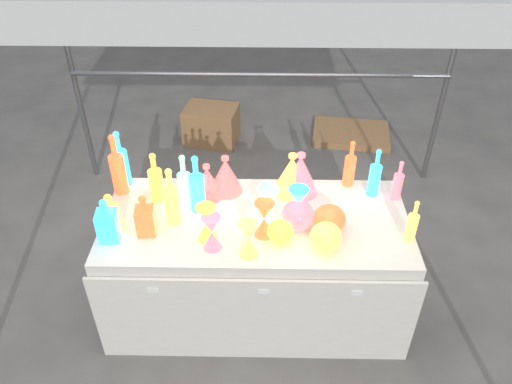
{
  "coord_description": "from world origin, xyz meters",
  "views": [
    {
      "loc": [
        0.04,
        -2.24,
        2.66
      ],
      "look_at": [
        0.0,
        0.0,
        0.95
      ],
      "focal_mm": 35.0,
      "sensor_mm": 36.0,
      "label": 1
    }
  ],
  "objects_px": {
    "globe_0": "(280,232)",
    "lampshade_0": "(207,181)",
    "bottle_0": "(155,177)",
    "decanter_0": "(111,212)",
    "hourglass_0": "(264,219)",
    "cardboard_box_closed": "(212,125)",
    "display_table": "(256,265)"
  },
  "relations": [
    {
      "from": "globe_0",
      "to": "lampshade_0",
      "type": "xyz_separation_m",
      "value": [
        -0.44,
        0.4,
        0.06
      ]
    },
    {
      "from": "bottle_0",
      "to": "decanter_0",
      "type": "bearing_deg",
      "value": -125.35
    },
    {
      "from": "decanter_0",
      "to": "hourglass_0",
      "type": "xyz_separation_m",
      "value": [
        0.86,
        -0.03,
        -0.01
      ]
    },
    {
      "from": "cardboard_box_closed",
      "to": "bottle_0",
      "type": "distance_m",
      "value": 2.05
    },
    {
      "from": "lampshade_0",
      "to": "display_table",
      "type": "bearing_deg",
      "value": -57.53
    },
    {
      "from": "bottle_0",
      "to": "display_table",
      "type": "bearing_deg",
      "value": -17.78
    },
    {
      "from": "bottle_0",
      "to": "globe_0",
      "type": "height_order",
      "value": "bottle_0"
    },
    {
      "from": "bottle_0",
      "to": "globe_0",
      "type": "distance_m",
      "value": 0.84
    },
    {
      "from": "display_table",
      "to": "hourglass_0",
      "type": "xyz_separation_m",
      "value": [
        0.05,
        -0.12,
        0.49
      ]
    },
    {
      "from": "bottle_0",
      "to": "decanter_0",
      "type": "relative_size",
      "value": 1.34
    },
    {
      "from": "cardboard_box_closed",
      "to": "globe_0",
      "type": "bearing_deg",
      "value": -64.13
    },
    {
      "from": "decanter_0",
      "to": "globe_0",
      "type": "xyz_separation_m",
      "value": [
        0.95,
        -0.08,
        -0.07
      ]
    },
    {
      "from": "decanter_0",
      "to": "hourglass_0",
      "type": "height_order",
      "value": "decanter_0"
    },
    {
      "from": "hourglass_0",
      "to": "display_table",
      "type": "bearing_deg",
      "value": 111.61
    },
    {
      "from": "display_table",
      "to": "cardboard_box_closed",
      "type": "xyz_separation_m",
      "value": [
        -0.48,
        2.11,
        -0.19
      ]
    },
    {
      "from": "display_table",
      "to": "bottle_0",
      "type": "xyz_separation_m",
      "value": [
        -0.61,
        0.2,
        0.54
      ]
    },
    {
      "from": "display_table",
      "to": "hourglass_0",
      "type": "bearing_deg",
      "value": -68.39
    },
    {
      "from": "cardboard_box_closed",
      "to": "globe_0",
      "type": "relative_size",
      "value": 3.48
    },
    {
      "from": "decanter_0",
      "to": "globe_0",
      "type": "relative_size",
      "value": 1.7
    },
    {
      "from": "decanter_0",
      "to": "lampshade_0",
      "type": "distance_m",
      "value": 0.6
    },
    {
      "from": "bottle_0",
      "to": "hourglass_0",
      "type": "relative_size",
      "value": 1.46
    },
    {
      "from": "bottle_0",
      "to": "decanter_0",
      "type": "distance_m",
      "value": 0.35
    },
    {
      "from": "bottle_0",
      "to": "globe_0",
      "type": "relative_size",
      "value": 2.28
    },
    {
      "from": "hourglass_0",
      "to": "globe_0",
      "type": "height_order",
      "value": "hourglass_0"
    },
    {
      "from": "display_table",
      "to": "globe_0",
      "type": "height_order",
      "value": "globe_0"
    },
    {
      "from": "cardboard_box_closed",
      "to": "decanter_0",
      "type": "bearing_deg",
      "value": -87.86
    },
    {
      "from": "cardboard_box_closed",
      "to": "lampshade_0",
      "type": "height_order",
      "value": "lampshade_0"
    },
    {
      "from": "globe_0",
      "to": "lampshade_0",
      "type": "bearing_deg",
      "value": 137.67
    },
    {
      "from": "bottle_0",
      "to": "lampshade_0",
      "type": "bearing_deg",
      "value": 6.39
    },
    {
      "from": "decanter_0",
      "to": "hourglass_0",
      "type": "relative_size",
      "value": 1.09
    },
    {
      "from": "display_table",
      "to": "globe_0",
      "type": "bearing_deg",
      "value": -51.14
    },
    {
      "from": "cardboard_box_closed",
      "to": "decanter_0",
      "type": "relative_size",
      "value": 2.05
    }
  ]
}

